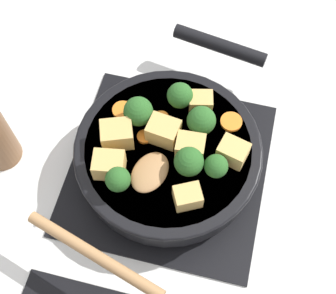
% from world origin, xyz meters
% --- Properties ---
extents(ground_plane, '(2.40, 2.40, 0.00)m').
position_xyz_m(ground_plane, '(0.00, 0.00, 0.00)').
color(ground_plane, silver).
extents(front_burner_grate, '(0.31, 0.31, 0.03)m').
position_xyz_m(front_burner_grate, '(0.00, 0.00, 0.01)').
color(front_burner_grate, black).
rests_on(front_burner_grate, ground_plane).
extents(skillet_pan, '(0.28, 0.38, 0.05)m').
position_xyz_m(skillet_pan, '(-0.00, -0.00, 0.06)').
color(skillet_pan, black).
rests_on(skillet_pan, front_burner_grate).
extents(wooden_spoon, '(0.20, 0.21, 0.02)m').
position_xyz_m(wooden_spoon, '(0.04, 0.12, 0.09)').
color(wooden_spoon, '#A87A4C').
rests_on(wooden_spoon, skillet_pan).
extents(tofu_cube_center_large, '(0.05, 0.04, 0.04)m').
position_xyz_m(tofu_cube_center_large, '(0.01, -0.01, 0.10)').
color(tofu_cube_center_large, tan).
rests_on(tofu_cube_center_large, skillet_pan).
extents(tofu_cube_near_handle, '(0.04, 0.04, 0.03)m').
position_xyz_m(tofu_cube_near_handle, '(-0.03, -0.08, 0.09)').
color(tofu_cube_near_handle, tan).
rests_on(tofu_cube_near_handle, skillet_pan).
extents(tofu_cube_east_chunk, '(0.04, 0.04, 0.03)m').
position_xyz_m(tofu_cube_east_chunk, '(-0.03, -0.00, 0.09)').
color(tofu_cube_east_chunk, tan).
rests_on(tofu_cube_east_chunk, skillet_pan).
extents(tofu_cube_west_chunk, '(0.05, 0.04, 0.03)m').
position_xyz_m(tofu_cube_west_chunk, '(0.07, 0.06, 0.09)').
color(tofu_cube_west_chunk, tan).
rests_on(tofu_cube_west_chunk, skillet_pan).
extents(tofu_cube_back_piece, '(0.06, 0.05, 0.04)m').
position_xyz_m(tofu_cube_back_piece, '(0.07, 0.01, 0.10)').
color(tofu_cube_back_piece, tan).
rests_on(tofu_cube_back_piece, skillet_pan).
extents(tofu_cube_front_piece, '(0.05, 0.04, 0.03)m').
position_xyz_m(tofu_cube_front_piece, '(-0.05, 0.08, 0.09)').
color(tofu_cube_front_piece, tan).
rests_on(tofu_cube_front_piece, skillet_pan).
extents(tofu_cube_mid_small, '(0.05, 0.04, 0.03)m').
position_xyz_m(tofu_cube_mid_small, '(-0.09, -0.01, 0.09)').
color(tofu_cube_mid_small, tan).
rests_on(tofu_cube_mid_small, skillet_pan).
extents(broccoli_floret_near_spoon, '(0.04, 0.04, 0.05)m').
position_xyz_m(broccoli_floret_near_spoon, '(0.05, -0.03, 0.11)').
color(broccoli_floret_near_spoon, '#709956').
rests_on(broccoli_floret_near_spoon, skillet_pan).
extents(broccoli_floret_center_top, '(0.03, 0.03, 0.04)m').
position_xyz_m(broccoli_floret_center_top, '(-0.07, 0.03, 0.10)').
color(broccoli_floret_center_top, '#709956').
rests_on(broccoli_floret_center_top, skillet_pan).
extents(broccoli_floret_east_rim, '(0.04, 0.04, 0.05)m').
position_xyz_m(broccoli_floret_east_rim, '(-0.04, -0.04, 0.11)').
color(broccoli_floret_east_rim, '#709956').
rests_on(broccoli_floret_east_rim, skillet_pan).
extents(broccoli_floret_west_rim, '(0.04, 0.04, 0.04)m').
position_xyz_m(broccoli_floret_west_rim, '(0.05, 0.08, 0.10)').
color(broccoli_floret_west_rim, '#709956').
rests_on(broccoli_floret_west_rim, skillet_pan).
extents(broccoli_floret_north_edge, '(0.04, 0.04, 0.05)m').
position_xyz_m(broccoli_floret_north_edge, '(-0.04, 0.03, 0.10)').
color(broccoli_floret_north_edge, '#709956').
rests_on(broccoli_floret_north_edge, skillet_pan).
extents(broccoli_floret_south_cluster, '(0.04, 0.04, 0.05)m').
position_xyz_m(broccoli_floret_south_cluster, '(-0.00, -0.08, 0.10)').
color(broccoli_floret_south_cluster, '#709956').
rests_on(broccoli_floret_south_cluster, skillet_pan).
extents(carrot_slice_orange_thin, '(0.03, 0.03, 0.01)m').
position_xyz_m(carrot_slice_orange_thin, '(0.08, -0.04, 0.08)').
color(carrot_slice_orange_thin, orange).
rests_on(carrot_slice_orange_thin, skillet_pan).
extents(carrot_slice_near_center, '(0.02, 0.02, 0.01)m').
position_xyz_m(carrot_slice_near_center, '(0.04, -0.01, 0.08)').
color(carrot_slice_near_center, orange).
rests_on(carrot_slice_near_center, skillet_pan).
extents(carrot_slice_edge_slice, '(0.02, 0.02, 0.01)m').
position_xyz_m(carrot_slice_edge_slice, '(0.02, -0.04, 0.08)').
color(carrot_slice_edge_slice, orange).
rests_on(carrot_slice_edge_slice, skillet_pan).
extents(carrot_slice_under_broccoli, '(0.03, 0.03, 0.01)m').
position_xyz_m(carrot_slice_under_broccoli, '(-0.08, -0.06, 0.08)').
color(carrot_slice_under_broccoli, orange).
rests_on(carrot_slice_under_broccoli, skillet_pan).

